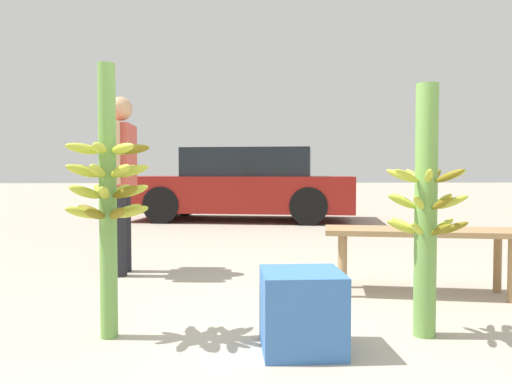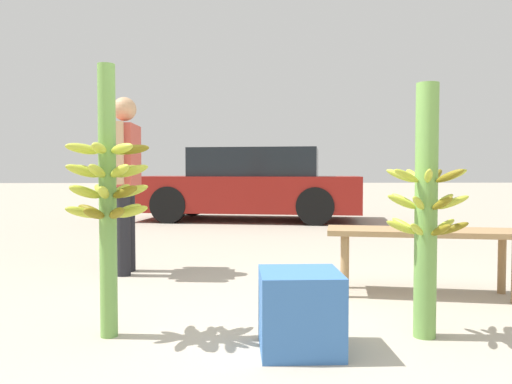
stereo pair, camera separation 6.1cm
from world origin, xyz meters
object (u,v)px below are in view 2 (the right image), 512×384
object	(u,v)px
parked_car	(250,185)
banana_stalk_center	(426,209)
vendor_person	(125,170)
market_bench	(425,239)
produce_crate	(300,311)
banana_stalk_left	(108,191)

from	to	relation	value
parked_car	banana_stalk_center	bearing A→B (deg)	-163.08
vendor_person	market_bench	distance (m)	2.64
vendor_person	produce_crate	size ratio (longest dim) A/B	3.88
banana_stalk_left	market_bench	world-z (taller)	banana_stalk_left
banana_stalk_left	vendor_person	xyz separation A→B (m)	(-0.29, 1.77, 0.12)
vendor_person	parked_car	distance (m)	5.21
banana_stalk_center	vendor_person	xyz separation A→B (m)	(-2.06, 1.85, 0.22)
market_bench	produce_crate	world-z (taller)	market_bench
banana_stalk_left	banana_stalk_center	xyz separation A→B (m)	(1.77, -0.08, -0.10)
vendor_person	parked_car	bearing A→B (deg)	-14.08
banana_stalk_center	parked_car	xyz separation A→B (m)	(-0.79, 6.89, -0.05)
banana_stalk_center	market_bench	distance (m)	1.04
banana_stalk_left	vendor_person	distance (m)	1.79
banana_stalk_left	produce_crate	distance (m)	1.24
vendor_person	produce_crate	xyz separation A→B (m)	(1.34, -2.03, -0.74)
banana_stalk_center	parked_car	distance (m)	6.94
banana_stalk_left	banana_stalk_center	bearing A→B (deg)	-2.62
produce_crate	vendor_person	bearing A→B (deg)	123.39
market_bench	banana_stalk_center	bearing A→B (deg)	-99.40
banana_stalk_left	parked_car	distance (m)	6.88
vendor_person	market_bench	xyz separation A→B (m)	(2.42, -0.91, -0.52)
banana_stalk_left	market_bench	size ratio (longest dim) A/B	1.02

